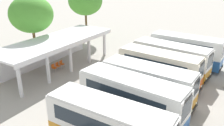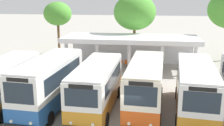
% 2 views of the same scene
% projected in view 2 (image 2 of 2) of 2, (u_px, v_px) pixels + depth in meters
% --- Properties ---
extents(city_bus_nearest_orange, '(2.36, 8.02, 3.28)m').
position_uv_depth(city_bus_nearest_orange, '(4.00, 82.00, 18.96)').
color(city_bus_nearest_orange, black).
rests_on(city_bus_nearest_orange, ground).
extents(city_bus_second_in_row, '(2.74, 8.11, 3.55)m').
position_uv_depth(city_bus_second_in_row, '(49.00, 82.00, 18.66)').
color(city_bus_second_in_row, black).
rests_on(city_bus_second_in_row, ground).
extents(city_bus_middle_cream, '(2.61, 7.94, 3.23)m').
position_uv_depth(city_bus_middle_cream, '(97.00, 85.00, 18.48)').
color(city_bus_middle_cream, black).
rests_on(city_bus_middle_cream, ground).
extents(city_bus_fourth_amber, '(2.64, 7.91, 3.42)m').
position_uv_depth(city_bus_fourth_amber, '(145.00, 84.00, 18.32)').
color(city_bus_fourth_amber, black).
rests_on(city_bus_fourth_amber, ground).
extents(city_bus_fifth_blue, '(3.03, 8.21, 3.32)m').
position_uv_depth(city_bus_fifth_blue, '(195.00, 87.00, 17.89)').
color(city_bus_fifth_blue, black).
rests_on(city_bus_fifth_blue, ground).
extents(terminal_canopy, '(14.48, 4.97, 3.40)m').
position_uv_depth(terminal_canopy, '(131.00, 43.00, 29.77)').
color(terminal_canopy, silver).
rests_on(terminal_canopy, ground).
extents(waiting_chair_end_by_column, '(0.45, 0.45, 0.86)m').
position_uv_depth(waiting_chair_end_by_column, '(120.00, 63.00, 29.57)').
color(waiting_chair_end_by_column, slate).
rests_on(waiting_chair_end_by_column, ground).
extents(waiting_chair_second_from_end, '(0.45, 0.45, 0.86)m').
position_uv_depth(waiting_chair_second_from_end, '(126.00, 63.00, 29.52)').
color(waiting_chair_second_from_end, slate).
rests_on(waiting_chair_second_from_end, ground).
extents(waiting_chair_middle_seat, '(0.45, 0.45, 0.86)m').
position_uv_depth(waiting_chair_middle_seat, '(132.00, 63.00, 29.46)').
color(waiting_chair_middle_seat, slate).
rests_on(waiting_chair_middle_seat, ground).
extents(roadside_tree_behind_canopy, '(4.99, 4.99, 7.87)m').
position_uv_depth(roadside_tree_behind_canopy, '(135.00, 12.00, 32.07)').
color(roadside_tree_behind_canopy, brown).
rests_on(roadside_tree_behind_canopy, ground).
extents(roadside_tree_west_of_canopy, '(3.67, 3.67, 6.87)m').
position_uv_depth(roadside_tree_west_of_canopy, '(58.00, 14.00, 35.80)').
color(roadside_tree_west_of_canopy, brown).
rests_on(roadside_tree_west_of_canopy, ground).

